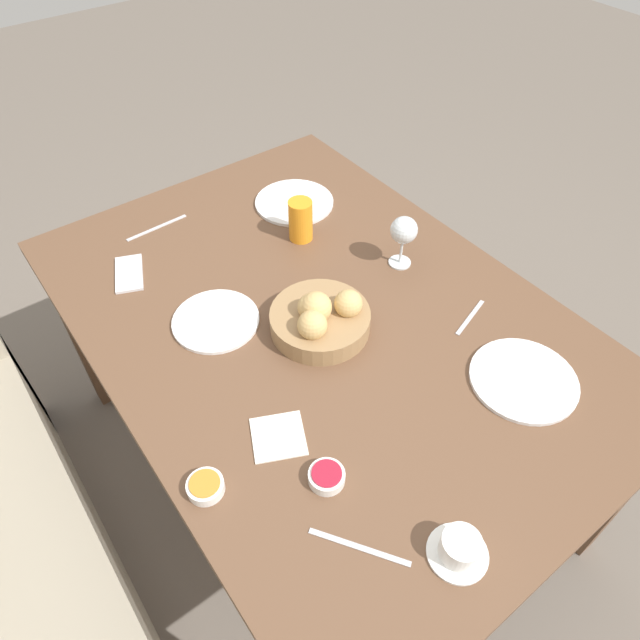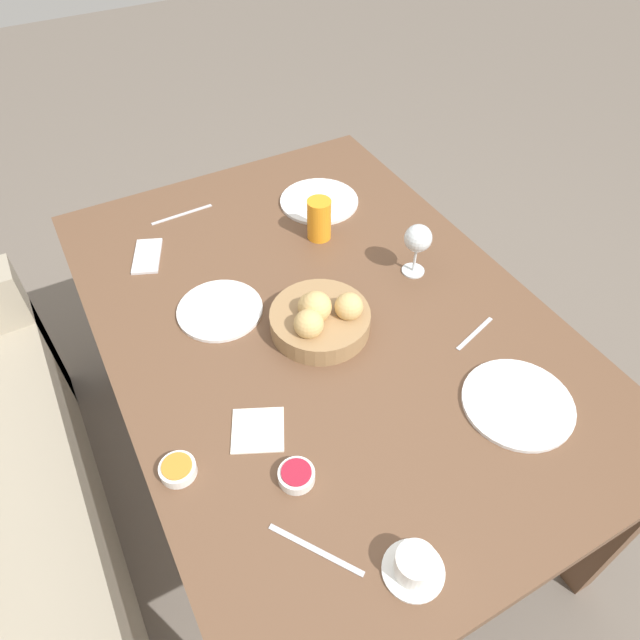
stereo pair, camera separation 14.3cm
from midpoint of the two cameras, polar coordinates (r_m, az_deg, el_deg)
name	(u,v)px [view 1 (the left image)]	position (r m, az deg, el deg)	size (l,w,h in m)	color
ground_plane	(320,462)	(2.10, -2.05, -14.09)	(10.00, 10.00, 0.00)	#6B6056
dining_table	(320,336)	(1.55, -2.70, -1.71)	(1.56, 1.09, 0.75)	brown
bread_basket	(320,318)	(1.42, -2.83, 0.09)	(0.25, 0.25, 0.12)	#99754C
plate_near_left	(524,380)	(1.40, 16.97, -5.89)	(0.25, 0.25, 0.01)	white
plate_near_right	(294,202)	(1.87, -4.82, 11.57)	(0.25, 0.25, 0.01)	white
plate_far_center	(216,321)	(1.50, -13.08, -0.21)	(0.22, 0.22, 0.01)	white
juice_glass	(301,220)	(1.69, -4.42, 9.81)	(0.07, 0.07, 0.13)	orange
wine_glass	(404,232)	(1.57, 5.78, 8.66)	(0.08, 0.08, 0.16)	silver
coffee_cup	(459,549)	(1.14, 10.04, -21.82)	(0.12, 0.12, 0.06)	white
jam_bowl_berry	(327,476)	(1.20, -2.88, -15.58)	(0.08, 0.08, 0.03)	white
jam_bowl_honey	(205,486)	(1.22, -14.83, -16.00)	(0.08, 0.08, 0.03)	white
fork_silver	(359,547)	(1.15, 0.11, -22.01)	(0.17, 0.12, 0.00)	#B7B7BC
knife_silver	(157,228)	(1.85, -18.17, 8.67)	(0.02, 0.20, 0.00)	#B7B7BC
spoon_coffee	(470,317)	(1.51, 12.20, 0.13)	(0.05, 0.15, 0.00)	#B7B7BC
napkin	(278,437)	(1.27, -7.50, -11.68)	(0.15, 0.15, 0.00)	silver
cell_phone	(129,273)	(1.71, -20.87, 4.26)	(0.17, 0.13, 0.01)	silver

